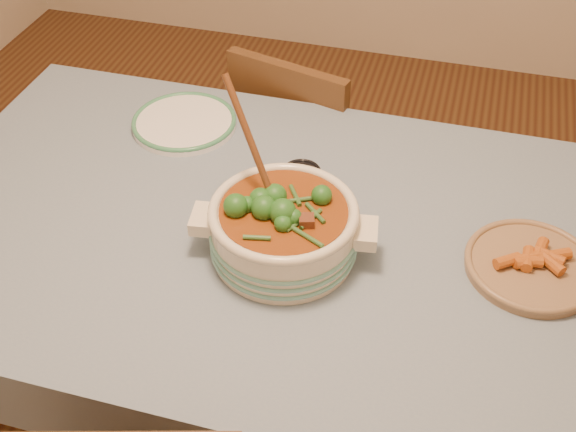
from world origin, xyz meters
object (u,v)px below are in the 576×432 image
object	(u,v)px
dining_table	(257,252)
condiment_bowl	(302,177)
fried_plate	(531,264)
stew_casserole	(283,226)
white_plate	(184,122)
chair_far	(302,149)

from	to	relation	value
dining_table	condiment_bowl	size ratio (longest dim) A/B	17.09
fried_plate	stew_casserole	bearing A→B (deg)	-170.42
white_plate	fried_plate	distance (m)	0.99
stew_casserole	fried_plate	world-z (taller)	stew_casserole
white_plate	chair_far	distance (m)	0.52
chair_far	condiment_bowl	bearing A→B (deg)	118.63
dining_table	condiment_bowl	bearing A→B (deg)	68.47
stew_casserole	condiment_bowl	size ratio (longest dim) A/B	4.22
white_plate	chair_far	size ratio (longest dim) A/B	0.34
dining_table	fried_plate	distance (m)	0.63
white_plate	condiment_bowl	xyz separation A→B (m)	(0.38, -0.17, 0.01)
white_plate	condiment_bowl	size ratio (longest dim) A/B	2.92
condiment_bowl	chair_far	xyz separation A→B (m)	(-0.13, 0.51, -0.31)
dining_table	stew_casserole	xyz separation A→B (m)	(0.09, -0.07, 0.17)
white_plate	chair_far	xyz separation A→B (m)	(0.25, 0.35, -0.29)
condiment_bowl	fried_plate	size ratio (longest dim) A/B	0.28
stew_casserole	condiment_bowl	world-z (taller)	stew_casserole
white_plate	fried_plate	world-z (taller)	fried_plate
stew_casserole	white_plate	size ratio (longest dim) A/B	1.44
white_plate	dining_table	bearing A→B (deg)	-46.83
condiment_bowl	chair_far	world-z (taller)	chair_far
white_plate	fried_plate	xyz separation A→B (m)	(0.93, -0.31, 0.01)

